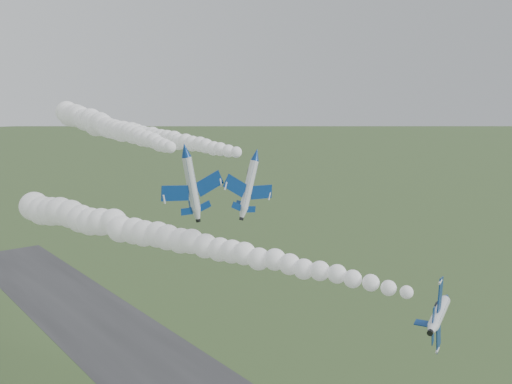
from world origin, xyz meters
TOP-DOWN VIEW (x-y plane):
  - jet_lead at (12.15, -11.59)m, footprint 5.91×10.94m
  - smoke_trail_jet_lead at (-3.87, 26.72)m, footprint 37.37×73.80m
  - jet_pair_left at (-9.11, 17.58)m, footprint 9.79×11.83m
  - smoke_trail_jet_pair_left at (-5.23, 52.95)m, footprint 11.85×66.11m
  - jet_pair_right at (2.70, 16.41)m, footprint 8.94×11.20m
  - smoke_trail_jet_pair_right at (4.06, 53.97)m, footprint 4.97×69.89m

SIDE VIEW (x-z plane):
  - jet_lead at x=12.15m, z-range 24.70..34.20m
  - smoke_trail_jet_lead at x=-3.87m, z-range 28.78..34.42m
  - jet_pair_right at x=2.70m, z-range 44.53..48.06m
  - smoke_trail_jet_pair_right at x=4.06m, z-range 44.62..49.36m
  - jet_pair_left at x=-9.11m, z-range 46.01..49.24m
  - smoke_trail_jet_pair_left at x=-5.23m, z-range 46.60..51.84m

